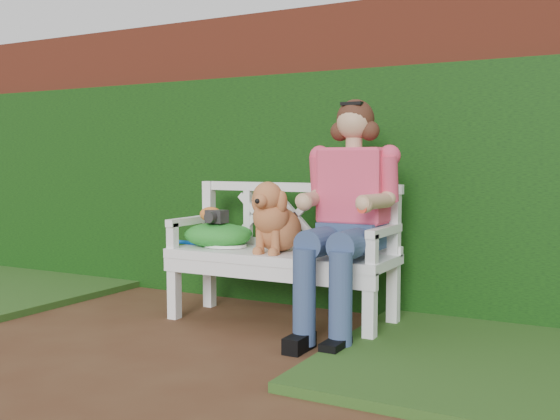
% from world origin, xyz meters
% --- Properties ---
extents(ground, '(60.00, 60.00, 0.00)m').
position_xyz_m(ground, '(0.00, 0.00, 0.00)').
color(ground, '#422516').
extents(brick_wall, '(10.00, 0.30, 2.20)m').
position_xyz_m(brick_wall, '(0.00, 1.90, 1.10)').
color(brick_wall, maroon).
rests_on(brick_wall, ground).
extents(ivy_hedge, '(10.00, 0.18, 1.70)m').
position_xyz_m(ivy_hedge, '(0.00, 1.68, 0.85)').
color(ivy_hedge, '#164B0C').
rests_on(ivy_hedge, ground).
extents(garden_bench, '(1.63, 0.75, 0.48)m').
position_xyz_m(garden_bench, '(0.54, 1.05, 0.24)').
color(garden_bench, white).
rests_on(garden_bench, ground).
extents(seated_woman, '(0.69, 0.87, 1.44)m').
position_xyz_m(seated_woman, '(1.04, 1.03, 0.72)').
color(seated_woman, '#E34B48').
rests_on(seated_woman, ground).
extents(dog, '(0.35, 0.45, 0.46)m').
position_xyz_m(dog, '(0.54, 1.01, 0.71)').
color(dog, '#9E6F43').
rests_on(dog, garden_bench).
extents(tennis_racket, '(0.64, 0.47, 0.03)m').
position_xyz_m(tennis_racket, '(0.09, 1.05, 0.49)').
color(tennis_racket, white).
rests_on(tennis_racket, garden_bench).
extents(green_bag, '(0.54, 0.45, 0.17)m').
position_xyz_m(green_bag, '(0.05, 1.06, 0.56)').
color(green_bag, '#247C27').
rests_on(green_bag, garden_bench).
extents(camera_item, '(0.14, 0.11, 0.09)m').
position_xyz_m(camera_item, '(0.07, 1.03, 0.69)').
color(camera_item, '#252525').
rests_on(camera_item, green_bag).
extents(baseball_glove, '(0.19, 0.15, 0.10)m').
position_xyz_m(baseball_glove, '(-0.01, 1.07, 0.70)').
color(baseball_glove, orange).
rests_on(baseball_glove, green_bag).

